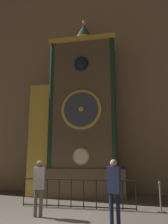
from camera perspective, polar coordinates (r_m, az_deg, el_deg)
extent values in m
plane|color=brown|center=(6.85, -10.87, -26.79)|extent=(28.00, 28.00, 0.00)
cube|color=#997A5B|center=(13.24, -0.47, 12.84)|extent=(24.00, 0.30, 14.59)
cube|color=brown|center=(10.80, 0.00, -17.83)|extent=(3.91, 1.61, 1.29)
cube|color=brown|center=(11.07, 0.00, 2.49)|extent=(3.13, 1.40, 6.45)
cube|color=gold|center=(12.12, -0.10, 17.09)|extent=(3.38, 1.54, 0.20)
cylinder|color=gold|center=(10.02, -0.79, -11.49)|extent=(0.75, 0.05, 0.75)
cylinder|color=silver|center=(9.99, -0.82, -11.49)|extent=(0.62, 0.03, 0.62)
cylinder|color=gold|center=(10.26, -0.76, 0.66)|extent=(1.91, 0.07, 1.91)
cylinder|color=#3D424C|center=(10.21, -0.81, 0.72)|extent=(1.65, 0.04, 1.65)
cylinder|color=gold|center=(10.19, -0.83, 0.74)|extent=(0.23, 0.03, 0.23)
cube|color=#3A2D21|center=(11.45, -0.20, 11.54)|extent=(0.91, 0.42, 0.91)
sphere|color=black|center=(11.07, -0.63, 12.39)|extent=(0.73, 0.73, 0.73)
cylinder|color=#193828|center=(10.87, -8.49, 2.88)|extent=(0.25, 0.25, 6.45)
cylinder|color=#193828|center=(10.30, 7.67, 3.67)|extent=(0.25, 0.25, 6.45)
cylinder|color=gold|center=(12.33, 0.00, 17.88)|extent=(0.99, 0.99, 0.30)
cone|color=#1C3D2C|center=(12.64, 0.00, 20.25)|extent=(0.95, 0.95, 0.90)
sphere|color=gold|center=(12.95, 0.00, 22.39)|extent=(0.20, 0.20, 0.20)
cube|color=#4C3828|center=(11.41, -10.60, -7.02)|extent=(1.03, 1.19, 5.37)
cube|color=gold|center=(10.84, -11.77, -6.75)|extent=(1.08, 0.06, 5.37)
cylinder|color=black|center=(9.16, -15.42, -19.44)|extent=(0.04, 0.04, 1.01)
cylinder|color=black|center=(8.97, -12.58, -19.75)|extent=(0.04, 0.04, 1.01)
cylinder|color=black|center=(8.81, -9.63, -20.02)|extent=(0.04, 0.04, 1.01)
cylinder|color=black|center=(8.66, -6.55, -20.24)|extent=(0.04, 0.04, 1.01)
cylinder|color=black|center=(8.54, -3.38, -20.42)|extent=(0.04, 0.04, 1.01)
cylinder|color=black|center=(8.44, -0.11, -20.54)|extent=(0.04, 0.04, 1.01)
cylinder|color=black|center=(8.37, 3.23, -20.61)|extent=(0.04, 0.04, 1.01)
cylinder|color=black|center=(8.32, 6.61, -20.60)|extent=(0.04, 0.04, 1.01)
cylinder|color=black|center=(8.30, 10.03, -20.54)|extent=(0.04, 0.04, 1.01)
cylinder|color=black|center=(8.30, 13.45, -20.40)|extent=(0.04, 0.04, 1.01)
cylinder|color=black|center=(8.43, -1.73, -17.23)|extent=(4.18, 0.05, 0.05)
cylinder|color=black|center=(8.57, -1.77, -23.43)|extent=(4.18, 0.04, 0.04)
cylinder|color=#58554F|center=(7.52, -12.56, -22.16)|extent=(0.11, 0.11, 0.81)
cylinder|color=#58554F|center=(7.46, -11.18, -22.31)|extent=(0.11, 0.11, 0.81)
cube|color=gray|center=(7.39, -11.63, -16.55)|extent=(0.38, 0.29, 0.68)
sphere|color=brown|center=(7.36, -11.48, -13.15)|extent=(0.22, 0.22, 0.22)
cylinder|color=#1B213A|center=(6.53, 7.20, -23.91)|extent=(0.11, 0.11, 0.83)
cylinder|color=#1B213A|center=(6.52, 8.92, -23.89)|extent=(0.11, 0.11, 0.83)
cube|color=navy|center=(6.40, 7.85, -17.09)|extent=(0.38, 0.30, 0.72)
sphere|color=tan|center=(6.37, 7.74, -13.06)|extent=(0.20, 0.20, 0.20)
cylinder|color=gray|center=(8.40, 19.55, -23.35)|extent=(0.28, 0.28, 0.04)
cylinder|color=gray|center=(8.32, 19.33, -20.42)|extent=(0.06, 0.06, 0.91)
sphere|color=gray|center=(8.25, 19.10, -17.06)|extent=(0.09, 0.09, 0.09)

